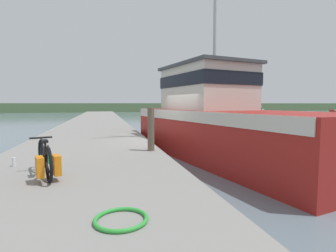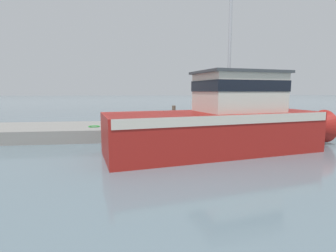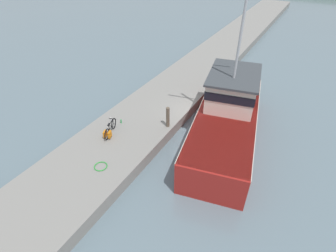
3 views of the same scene
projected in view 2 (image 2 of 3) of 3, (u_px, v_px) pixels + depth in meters
The scene contains 8 objects.
ground_plane at pixel (215, 143), 14.49m from camera, with size 320.00×320.00×0.00m, color slate.
dock_pier at pixel (202, 129), 17.34m from camera, with size 4.60×80.00×0.72m, color gray.
fishing_boat_main at pixel (226, 121), 12.30m from camera, with size 5.20×12.02×10.45m.
bicycle_touring at pixel (132, 119), 17.18m from camera, with size 0.75×1.64×0.73m.
mooring_post at pixel (174, 117), 15.00m from camera, with size 0.21×0.21×1.31m, color brown.
hose_coil at pixel (94, 126), 15.69m from camera, with size 0.67×0.67×0.05m, color green.
water_bottle_by_bike at pixel (149, 120), 18.25m from camera, with size 0.07×0.07×0.21m, color silver.
water_bottle_on_curb at pixel (151, 121), 17.54m from camera, with size 0.07×0.07×0.25m, color green.
Camera 2 is at (13.79, -4.41, 2.85)m, focal length 28.00 mm.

